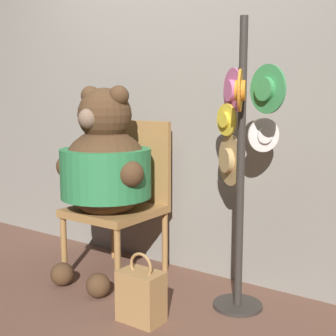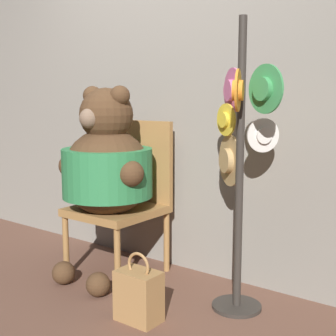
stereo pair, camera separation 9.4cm
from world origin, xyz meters
The scene contains 6 objects.
ground_plane centered at (0.00, 0.00, 0.00)m, with size 14.00×14.00×0.00m, color brown.
wall_back centered at (0.00, 0.55, 1.13)m, with size 8.00×0.10×2.26m.
chair centered at (-0.27, 0.23, 0.53)m, with size 0.52×0.55×1.02m.
teddy_bear centered at (-0.26, 0.04, 0.74)m, with size 0.70×0.62×1.25m.
hat_display_rack centered at (0.62, 0.17, 0.88)m, with size 0.52×0.42×1.60m.
handbag_on_ground centered at (0.29, -0.29, 0.14)m, with size 0.23×0.15×0.38m.
Camera 1 is at (1.76, -2.13, 1.18)m, focal length 50.00 mm.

